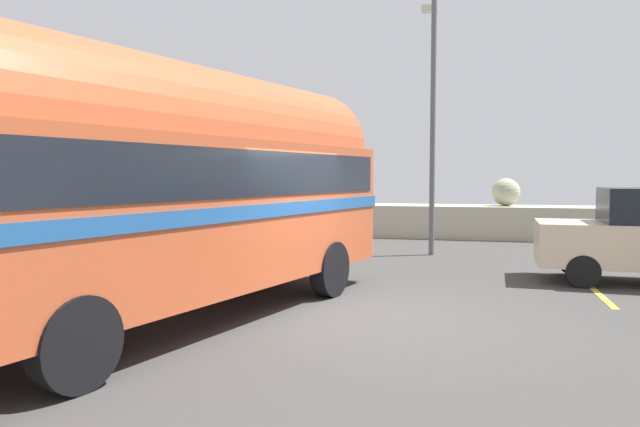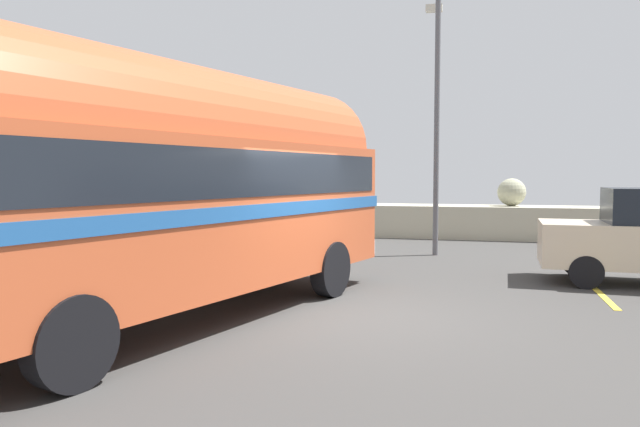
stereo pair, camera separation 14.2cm
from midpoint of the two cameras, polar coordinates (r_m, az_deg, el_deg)
name	(u,v)px [view 1 (the left image)]	position (r m, az deg, el deg)	size (l,w,h in m)	color
ground	(351,315)	(9.09, 2.54, -9.76)	(32.00, 26.00, 0.02)	#3C3B39
breakwater	(409,217)	(20.62, 8.33, -0.35)	(31.36, 1.98, 2.45)	#B8B198
vintage_coach	(176,181)	(8.72, -14.18, 3.09)	(4.61, 8.91, 3.70)	black
lamp_post	(432,112)	(15.98, 10.52, 9.60)	(0.45, 1.03, 6.74)	#5B5B60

